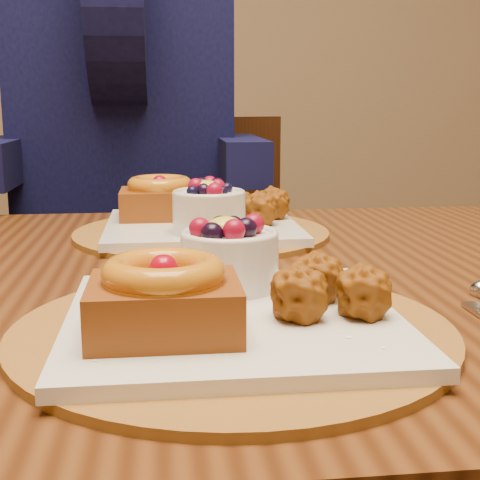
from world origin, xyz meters
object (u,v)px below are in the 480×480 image
place_setting_near (228,302)px  chair_far (222,290)px  place_setting_far (199,217)px  diner (123,91)px  dining_table (214,334)px

place_setting_near → chair_far: bearing=85.3°
place_setting_far → diner: bearing=105.1°
chair_far → diner: bearing=-179.8°
place_setting_far → place_setting_near: bearing=-89.9°
chair_far → diner: 0.52m
diner → dining_table: bearing=-70.2°
place_setting_near → dining_table: bearing=89.1°
chair_far → diner: diner is taller
chair_far → diner: (-0.21, -0.08, 0.47)m
dining_table → diner: (-0.14, 0.70, 0.30)m
dining_table → place_setting_far: place_setting_far is taller
dining_table → place_setting_near: (-0.00, -0.21, 0.10)m
dining_table → place_setting_near: place_setting_near is taller
dining_table → chair_far: 0.80m
place_setting_far → diner: 0.54m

